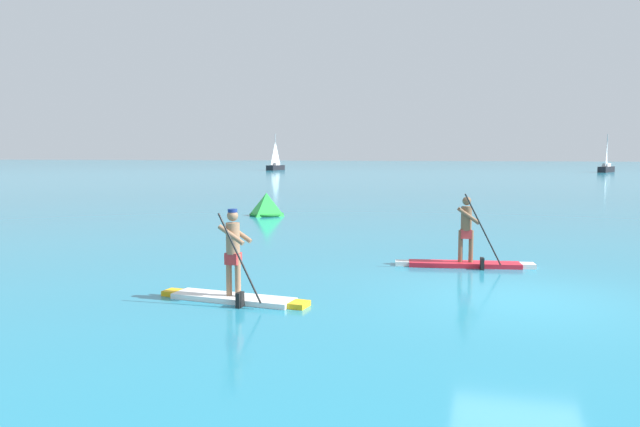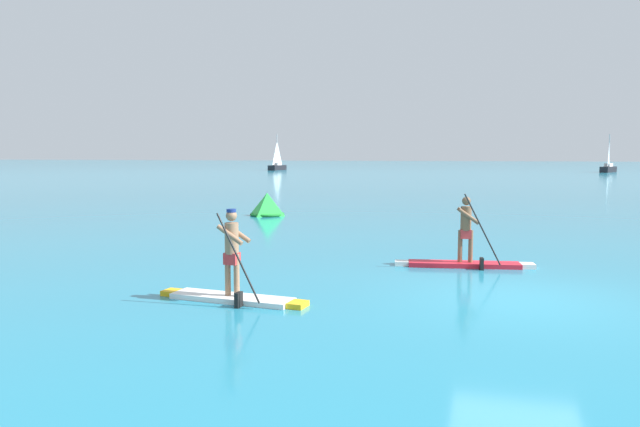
% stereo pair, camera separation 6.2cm
% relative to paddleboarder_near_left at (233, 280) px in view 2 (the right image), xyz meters
% --- Properties ---
extents(ground, '(440.00, 440.00, 0.00)m').
position_rel_paddleboarder_near_left_xyz_m(ground, '(5.24, 1.61, -0.41)').
color(ground, teal).
extents(paddleboarder_near_left, '(3.03, 0.95, 1.79)m').
position_rel_paddleboarder_near_left_xyz_m(paddleboarder_near_left, '(0.00, 0.00, 0.00)').
color(paddleboarder_near_left, white).
rests_on(paddleboarder_near_left, ground).
extents(paddleboarder_mid_center, '(3.40, 0.95, 1.86)m').
position_rel_paddleboarder_near_left_xyz_m(paddleboarder_mid_center, '(4.10, 4.80, -0.04)').
color(paddleboarder_mid_center, red).
rests_on(paddleboarder_mid_center, ground).
extents(race_marker_buoy, '(1.55, 1.55, 1.03)m').
position_rel_paddleboarder_near_left_xyz_m(race_marker_buoy, '(-4.97, 15.26, 0.04)').
color(race_marker_buoy, green).
rests_on(race_marker_buoy, ground).
extents(sailboat_left_horizon, '(1.80, 4.70, 6.05)m').
position_rel_paddleboarder_near_left_xyz_m(sailboat_left_horizon, '(-29.75, 86.78, 0.37)').
color(sailboat_left_horizon, black).
rests_on(sailboat_left_horizon, ground).
extents(sailboat_right_horizon, '(3.04, 4.74, 5.67)m').
position_rel_paddleboarder_near_left_xyz_m(sailboat_right_horizon, '(21.64, 88.97, 0.38)').
color(sailboat_right_horizon, black).
rests_on(sailboat_right_horizon, ground).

